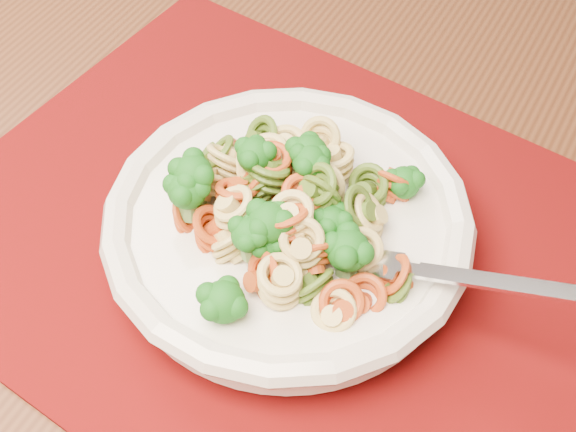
% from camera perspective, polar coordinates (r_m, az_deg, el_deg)
% --- Properties ---
extents(dining_table, '(1.52, 1.06, 0.72)m').
position_cam_1_polar(dining_table, '(0.67, 7.05, -3.37)').
color(dining_table, '#512B16').
rests_on(dining_table, ground).
extents(placemat, '(0.55, 0.47, 0.00)m').
position_cam_1_polar(placemat, '(0.56, -0.03, -2.02)').
color(placemat, '#5A0308').
rests_on(placemat, dining_table).
extents(pasta_bowl, '(0.25, 0.25, 0.05)m').
position_cam_1_polar(pasta_bowl, '(0.53, -0.00, -0.76)').
color(pasta_bowl, silver).
rests_on(pasta_bowl, placemat).
extents(pasta_broccoli_heap, '(0.21, 0.21, 0.06)m').
position_cam_1_polar(pasta_broccoli_heap, '(0.52, -0.00, 0.42)').
color(pasta_broccoli_heap, '#D8BF6B').
rests_on(pasta_broccoli_heap, pasta_bowl).
extents(fork, '(0.18, 0.03, 0.08)m').
position_cam_1_polar(fork, '(0.50, 6.59, -3.44)').
color(fork, silver).
rests_on(fork, pasta_bowl).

